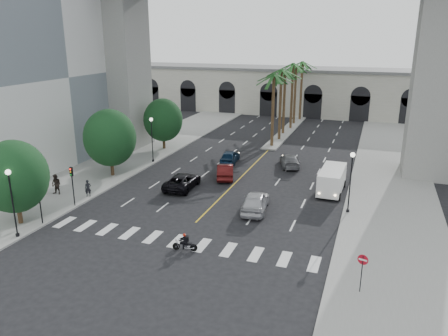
% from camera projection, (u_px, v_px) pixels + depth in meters
% --- Properties ---
extents(ground, '(140.00, 140.00, 0.00)m').
position_uv_depth(ground, '(185.00, 233.00, 33.37)').
color(ground, black).
rests_on(ground, ground).
extents(sidewalk_left, '(8.00, 100.00, 0.15)m').
position_uv_depth(sidewalk_left, '(122.00, 161.00, 51.64)').
color(sidewalk_left, gray).
rests_on(sidewalk_left, ground).
extents(sidewalk_right, '(8.00, 100.00, 0.15)m').
position_uv_depth(sidewalk_right, '(392.00, 191.00, 42.06)').
color(sidewalk_right, gray).
rests_on(sidewalk_right, ground).
extents(median, '(2.00, 24.00, 0.20)m').
position_uv_depth(median, '(287.00, 131.00, 67.55)').
color(median, gray).
rests_on(median, ground).
extents(building_left, '(16.50, 32.50, 20.60)m').
position_uv_depth(building_left, '(10.00, 72.00, 49.74)').
color(building_left, white).
rests_on(building_left, ground).
extents(pier_building, '(71.00, 10.50, 8.50)m').
position_uv_depth(pier_building, '(306.00, 91.00, 81.63)').
color(pier_building, beige).
rests_on(pier_building, ground).
extents(palm_a, '(3.20, 3.20, 10.30)m').
position_uv_depth(palm_a, '(274.00, 78.00, 55.89)').
color(palm_a, '#47331E').
rests_on(palm_a, ground).
extents(palm_b, '(3.20, 3.20, 10.60)m').
position_uv_depth(palm_b, '(281.00, 73.00, 59.38)').
color(palm_b, '#47331E').
rests_on(palm_b, ground).
extents(palm_c, '(3.20, 3.20, 10.10)m').
position_uv_depth(palm_c, '(285.00, 74.00, 63.21)').
color(palm_c, '#47331E').
rests_on(palm_c, ground).
extents(palm_d, '(3.20, 3.20, 10.90)m').
position_uv_depth(palm_d, '(293.00, 67.00, 66.48)').
color(palm_d, '#47331E').
rests_on(palm_d, ground).
extents(palm_e, '(3.20, 3.20, 10.40)m').
position_uv_depth(palm_e, '(296.00, 68.00, 70.30)').
color(palm_e, '#47331E').
rests_on(palm_e, ground).
extents(palm_f, '(3.20, 3.20, 10.70)m').
position_uv_depth(palm_f, '(302.00, 65.00, 73.72)').
color(palm_f, '#47331E').
rests_on(palm_f, ground).
extents(street_tree_near, '(5.20, 5.20, 6.89)m').
position_uv_depth(street_tree_near, '(14.00, 177.00, 33.62)').
color(street_tree_near, '#382616').
rests_on(street_tree_near, ground).
extents(street_tree_mid, '(5.44, 5.44, 7.21)m').
position_uv_depth(street_tree_mid, '(110.00, 138.00, 45.27)').
color(street_tree_mid, '#382616').
rests_on(street_tree_mid, ground).
extents(street_tree_far, '(5.04, 5.04, 6.68)m').
position_uv_depth(street_tree_far, '(163.00, 120.00, 56.17)').
color(street_tree_far, '#382616').
rests_on(street_tree_far, ground).
extents(lamp_post_left_near, '(0.40, 0.40, 5.35)m').
position_uv_depth(lamp_post_left_near, '(12.00, 198.00, 31.55)').
color(lamp_post_left_near, black).
rests_on(lamp_post_left_near, ground).
extents(lamp_post_left_far, '(0.40, 0.40, 5.35)m').
position_uv_depth(lamp_post_left_far, '(152.00, 136.00, 50.46)').
color(lamp_post_left_far, black).
rests_on(lamp_post_left_far, ground).
extents(lamp_post_right, '(0.40, 0.40, 5.35)m').
position_uv_depth(lamp_post_right, '(351.00, 177.00, 35.98)').
color(lamp_post_right, black).
rests_on(lamp_post_right, ground).
extents(traffic_signal_near, '(0.25, 0.18, 3.65)m').
position_uv_depth(traffic_signal_near, '(39.00, 195.00, 33.98)').
color(traffic_signal_near, black).
rests_on(traffic_signal_near, ground).
extents(traffic_signal_far, '(0.25, 0.18, 3.65)m').
position_uv_depth(traffic_signal_far, '(72.00, 180.00, 37.58)').
color(traffic_signal_far, black).
rests_on(traffic_signal_far, ground).
extents(motorcycle_rider, '(1.79, 0.52, 1.30)m').
position_uv_depth(motorcycle_rider, '(186.00, 243.00, 30.46)').
color(motorcycle_rider, black).
rests_on(motorcycle_rider, ground).
extents(car_a, '(2.62, 5.22, 1.71)m').
position_uv_depth(car_a, '(255.00, 202.00, 37.21)').
color(car_a, '#AEAEB3').
rests_on(car_a, ground).
extents(car_b, '(3.04, 4.98, 1.55)m').
position_uv_depth(car_b, '(225.00, 171.00, 45.76)').
color(car_b, '#410D0D').
rests_on(car_b, ground).
extents(car_c, '(2.66, 5.37, 1.47)m').
position_uv_depth(car_c, '(182.00, 181.00, 42.72)').
color(car_c, black).
rests_on(car_c, ground).
extents(car_d, '(3.31, 5.17, 1.39)m').
position_uv_depth(car_d, '(290.00, 160.00, 49.78)').
color(car_d, slate).
rests_on(car_d, ground).
extents(car_e, '(2.12, 4.43, 1.46)m').
position_uv_depth(car_e, '(230.00, 157.00, 51.26)').
color(car_e, '#0E2541').
rests_on(car_e, ground).
extents(cargo_van, '(2.36, 5.55, 2.34)m').
position_uv_depth(cargo_van, '(332.00, 180.00, 41.41)').
color(cargo_van, white).
rests_on(cargo_van, ground).
extents(pedestrian_a, '(0.68, 0.62, 1.57)m').
position_uv_depth(pedestrian_a, '(88.00, 188.00, 40.14)').
color(pedestrian_a, black).
rests_on(pedestrian_a, sidewalk_left).
extents(pedestrian_b, '(0.95, 0.75, 1.92)m').
position_uv_depth(pedestrian_b, '(56.00, 184.00, 40.65)').
color(pedestrian_b, black).
rests_on(pedestrian_b, sidewalk_left).
extents(do_not_enter_sign, '(0.61, 0.19, 2.55)m').
position_uv_depth(do_not_enter_sign, '(362.00, 266.00, 24.98)').
color(do_not_enter_sign, black).
rests_on(do_not_enter_sign, ground).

